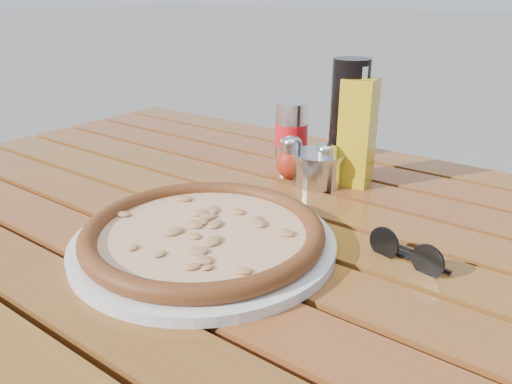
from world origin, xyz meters
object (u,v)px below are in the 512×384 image
Objects in this scene: table at (249,255)px; oregano_shaker at (325,166)px; olive_oil_cruet at (357,132)px; pepper_shaker at (291,159)px; dark_bottle at (348,122)px; soda_can at (291,132)px; sunglasses at (406,253)px; parmesan_tin at (318,168)px; plate at (204,242)px; pizza at (204,232)px.

table is 0.21m from oregano_shaker.
table is 0.29m from olive_oil_cruet.
dark_bottle reaches higher than pepper_shaker.
olive_oil_cruet is (0.17, -0.05, 0.04)m from soda_can.
olive_oil_cruet is at bearing 23.05° from pepper_shaker.
pepper_shaker is 0.74× the size of sunglasses.
table is 12.58× the size of sunglasses.
dark_bottle reaches higher than parmesan_tin.
plate is at bearing -95.03° from dark_bottle.
soda_can reaches higher than pizza.
plate is 1.64× the size of dark_bottle.
plate is 1.71× the size of olive_oil_cruet.
oregano_shaker is at bearing -34.80° from soda_can.
pepper_shaker and oregano_shaker have the same top height.
sunglasses is (0.26, -0.00, 0.09)m from table.
dark_bottle is (0.01, 0.05, 0.07)m from oregano_shaker.
dark_bottle reaches higher than plate.
pizza is at bearing -73.92° from soda_can.
dark_bottle is 1.98× the size of sunglasses.
pepper_shaker is at bearing 160.68° from sunglasses.
soda_can is 0.15m from parmesan_tin.
olive_oil_cruet is 2.01× the size of parmesan_tin.
oregano_shaker is (0.04, 0.18, 0.11)m from table.
sunglasses reaches higher than table.
soda_can is at bearing 122.66° from pepper_shaker.
oregano_shaker is 0.08m from olive_oil_cruet.
olive_oil_cruet reaches higher than parmesan_tin.
olive_oil_cruet is (0.07, 0.22, 0.17)m from table.
plate is 0.30m from oregano_shaker.
plate is 0.27m from sunglasses.
parmesan_tin is 0.30m from sunglasses.
oregano_shaker is at bearing -103.44° from dark_bottle.
table is 0.21m from pepper_shaker.
pizza is 2.04× the size of dark_bottle.
plate is at bearing -79.85° from pepper_shaker.
oregano_shaker is at bearing 1.07° from pepper_shaker.
plate is at bearing -93.50° from oregano_shaker.
table is 6.36× the size of dark_bottle.
plate is at bearing -98.93° from olive_oil_cruet.
dark_bottle is at bearing 60.02° from parmesan_tin.
soda_can is at bearing 142.68° from parmesan_tin.
pepper_shaker reaches higher than plate.
soda_can is at bearing 106.08° from plate.
dark_bottle reaches higher than table.
olive_oil_cruet reaches higher than sunglasses.
plate is 3.45× the size of parmesan_tin.
oregano_shaker is (0.02, 0.30, 0.03)m from plate.
parmesan_tin is (-0.03, -0.05, -0.08)m from dark_bottle.
oregano_shaker is at bearing 152.88° from sunglasses.
pepper_shaker is at bearing -57.34° from soda_can.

